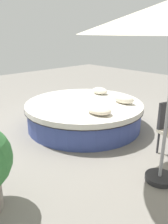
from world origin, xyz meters
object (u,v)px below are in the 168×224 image
Objects in this scene: throw_pillow_0 at (99,110)px; round_bed at (84,114)px; throw_pillow_1 at (124,99)px; throw_pillow_2 at (100,91)px.

round_bed is at bearing 157.83° from throw_pillow_0.
round_bed is 5.00× the size of throw_pillow_0.
throw_pillow_0 is 0.95m from throw_pillow_1.
round_bed is at bearing -71.18° from throw_pillow_2.
throw_pillow_2 is at bearing 166.85° from throw_pillow_1.
round_bed is 6.14× the size of throw_pillow_2.
throw_pillow_1 reaches higher than throw_pillow_0.
throw_pillow_2 is (-1.07, 1.17, 0.00)m from throw_pillow_0.
throw_pillow_1 is 1.21× the size of throw_pillow_2.
throw_pillow_0 is 1.02× the size of throw_pillow_1.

